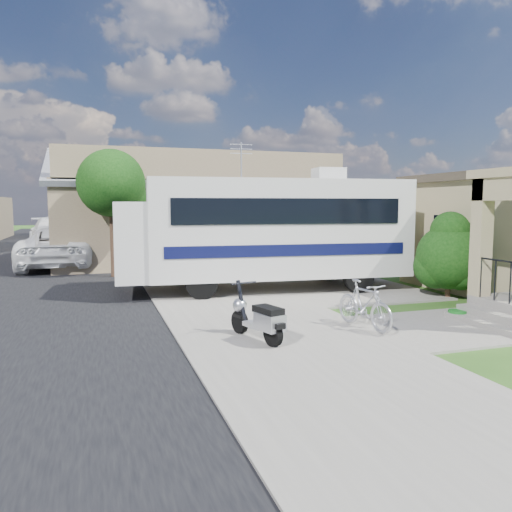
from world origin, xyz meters
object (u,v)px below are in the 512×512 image
object	(u,v)px
scooter	(259,319)
bicycle	(364,307)
garden_hose	(457,316)
pickup_truck	(62,247)
van	(57,235)
shrub	(449,254)
motorhome	(266,229)

from	to	relation	value
scooter	bicycle	world-z (taller)	scooter
garden_hose	pickup_truck	bearing A→B (deg)	124.97
van	pickup_truck	bearing A→B (deg)	-93.45
shrub	scooter	bearing A→B (deg)	-156.98
scooter	garden_hose	bearing A→B (deg)	-10.34
motorhome	bicycle	xyz separation A→B (m)	(0.30, -5.29, -1.38)
motorhome	scooter	world-z (taller)	motorhome
pickup_truck	van	bearing A→B (deg)	-81.14
motorhome	pickup_truck	size ratio (longest dim) A/B	1.43
garden_hose	van	bearing A→B (deg)	115.43
motorhome	van	bearing A→B (deg)	118.92
bicycle	pickup_truck	xyz separation A→B (m)	(-6.57, 13.34, 0.35)
shrub	pickup_truck	size ratio (longest dim) A/B	0.40
shrub	bicycle	distance (m)	4.92
motorhome	bicycle	size ratio (longest dim) A/B	5.27
shrub	garden_hose	distance (m)	3.00
shrub	pickup_truck	distance (m)	15.21
motorhome	garden_hose	world-z (taller)	motorhome
motorhome	shrub	size ratio (longest dim) A/B	3.60
motorhome	shrub	bearing A→B (deg)	-26.71
motorhome	pickup_truck	world-z (taller)	motorhome
garden_hose	bicycle	bearing A→B (deg)	-173.96
scooter	van	world-z (taller)	van
shrub	motorhome	bearing A→B (deg)	148.34
pickup_truck	van	size ratio (longest dim) A/B	0.93
bicycle	garden_hose	distance (m)	2.62
shrub	garden_hose	size ratio (longest dim) A/B	5.91
bicycle	pickup_truck	world-z (taller)	pickup_truck
scooter	bicycle	distance (m)	2.37
garden_hose	shrub	bearing A→B (deg)	55.22
scooter	van	bearing A→B (deg)	86.98
pickup_truck	van	xyz separation A→B (m)	(-0.68, 7.58, 0.11)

